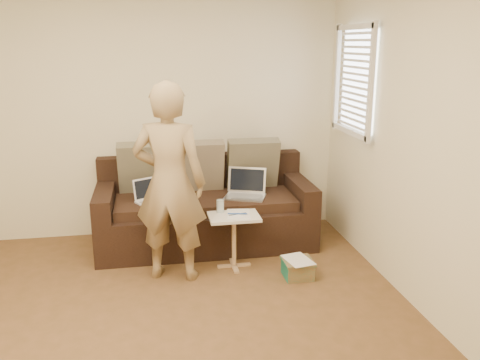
% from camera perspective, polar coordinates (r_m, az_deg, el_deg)
% --- Properties ---
extents(floor, '(4.50, 4.50, 0.00)m').
position_cam_1_polar(floor, '(3.81, -8.48, -17.59)').
color(floor, brown).
rests_on(floor, ground).
extents(wall_back, '(4.00, 0.00, 4.00)m').
position_cam_1_polar(wall_back, '(5.51, -9.89, 7.13)').
color(wall_back, beige).
rests_on(wall_back, ground).
extents(wall_right, '(0.00, 4.50, 4.50)m').
position_cam_1_polar(wall_right, '(3.88, 21.68, 2.89)').
color(wall_right, beige).
rests_on(wall_right, ground).
extents(window_blinds, '(0.12, 0.88, 1.08)m').
position_cam_1_polar(window_blinds, '(5.13, 12.78, 10.88)').
color(window_blinds, white).
rests_on(window_blinds, wall_right).
extents(sofa, '(2.20, 0.95, 0.85)m').
position_cam_1_polar(sofa, '(5.27, -3.94, -2.82)').
color(sofa, black).
rests_on(sofa, ground).
extents(pillow_left, '(0.55, 0.29, 0.57)m').
position_cam_1_polar(pillow_left, '(5.39, -10.67, 1.37)').
color(pillow_left, '#635B49').
rests_on(pillow_left, sofa).
extents(pillow_mid, '(0.55, 0.27, 0.57)m').
position_cam_1_polar(pillow_mid, '(5.37, -4.80, 1.54)').
color(pillow_mid, '#756953').
rests_on(pillow_mid, sofa).
extents(pillow_right, '(0.55, 0.28, 0.57)m').
position_cam_1_polar(pillow_right, '(5.47, 1.46, 1.85)').
color(pillow_right, '#635B49').
rests_on(pillow_right, sofa).
extents(laptop_silver, '(0.48, 0.42, 0.27)m').
position_cam_1_polar(laptop_silver, '(5.19, 0.55, -1.99)').
color(laptop_silver, '#B7BABC').
rests_on(laptop_silver, sofa).
extents(laptop_white, '(0.40, 0.36, 0.23)m').
position_cam_1_polar(laptop_white, '(5.10, -9.63, -2.52)').
color(laptop_white, white).
rests_on(laptop_white, sofa).
extents(person, '(0.74, 0.61, 1.77)m').
position_cam_1_polar(person, '(4.42, -7.94, -0.30)').
color(person, '#958551').
rests_on(person, ground).
extents(side_table, '(0.47, 0.33, 0.51)m').
position_cam_1_polar(side_table, '(4.78, -0.68, -6.91)').
color(side_table, silver).
rests_on(side_table, ground).
extents(drinking_glass, '(0.07, 0.07, 0.12)m').
position_cam_1_polar(drinking_glass, '(4.75, -2.24, -2.96)').
color(drinking_glass, silver).
rests_on(drinking_glass, side_table).
extents(scissors, '(0.19, 0.12, 0.02)m').
position_cam_1_polar(scissors, '(4.70, -0.28, -3.84)').
color(scissors, silver).
rests_on(scissors, side_table).
extents(paper_on_table, '(0.25, 0.33, 0.00)m').
position_cam_1_polar(paper_on_table, '(4.71, -0.17, -3.86)').
color(paper_on_table, white).
rests_on(paper_on_table, side_table).
extents(striped_box, '(0.27, 0.27, 0.17)m').
position_cam_1_polar(striped_box, '(4.67, 6.52, -9.85)').
color(striped_box, '#C14D1D').
rests_on(striped_box, ground).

